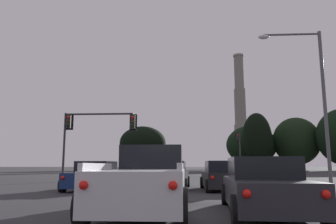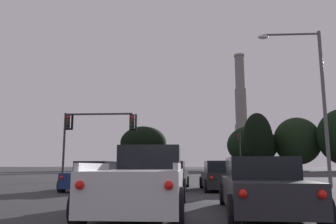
{
  "view_description": "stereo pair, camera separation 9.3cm",
  "coord_description": "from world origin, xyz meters",
  "px_view_note": "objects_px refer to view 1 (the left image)",
  "views": [
    {
      "loc": [
        1.24,
        0.05,
        1.21
      ],
      "look_at": [
        -0.63,
        30.39,
        6.19
      ],
      "focal_mm": 35.0,
      "sensor_mm": 36.0,
      "label": 1
    },
    {
      "loc": [
        1.33,
        0.06,
        1.21
      ],
      "look_at": [
        -0.63,
        30.39,
        6.19
      ],
      "focal_mm": 35.0,
      "sensor_mm": 36.0,
      "label": 2
    }
  ],
  "objects_px": {
    "sedan_left_lane_front": "(95,176)",
    "street_lamp": "(314,89)",
    "hatchback_right_lane_front": "(222,177)",
    "traffic_light_overhead_left": "(90,128)",
    "sedan_right_lane_second": "(264,187)",
    "hatchback_center_lane_front": "(170,176)",
    "pickup_truck_center_lane_second": "(147,181)",
    "smokestack": "(241,122)",
    "traffic_light_far_right": "(239,147)"
  },
  "relations": [
    {
      "from": "sedan_left_lane_front",
      "to": "street_lamp",
      "type": "relative_size",
      "value": 0.52
    },
    {
      "from": "hatchback_right_lane_front",
      "to": "traffic_light_overhead_left",
      "type": "bearing_deg",
      "value": 137.42
    },
    {
      "from": "sedan_right_lane_second",
      "to": "hatchback_center_lane_front",
      "type": "bearing_deg",
      "value": 111.21
    },
    {
      "from": "pickup_truck_center_lane_second",
      "to": "hatchback_center_lane_front",
      "type": "distance_m",
      "value": 8.41
    },
    {
      "from": "pickup_truck_center_lane_second",
      "to": "street_lamp",
      "type": "xyz_separation_m",
      "value": [
        8.48,
        10.08,
        4.83
      ]
    },
    {
      "from": "pickup_truck_center_lane_second",
      "to": "smokestack",
      "type": "relative_size",
      "value": 0.12
    },
    {
      "from": "sedan_left_lane_front",
      "to": "traffic_light_far_right",
      "type": "distance_m",
      "value": 34.77
    },
    {
      "from": "smokestack",
      "to": "hatchback_center_lane_front",
      "type": "bearing_deg",
      "value": -101.09
    },
    {
      "from": "sedan_left_lane_front",
      "to": "smokestack",
      "type": "xyz_separation_m",
      "value": [
        24.83,
        107.83,
        16.69
      ]
    },
    {
      "from": "sedan_left_lane_front",
      "to": "hatchback_right_lane_front",
      "type": "height_order",
      "value": "hatchback_right_lane_front"
    },
    {
      "from": "sedan_right_lane_second",
      "to": "hatchback_right_lane_front",
      "type": "height_order",
      "value": "hatchback_right_lane_front"
    },
    {
      "from": "sedan_left_lane_front",
      "to": "pickup_truck_center_lane_second",
      "type": "distance_m",
      "value": 8.57
    },
    {
      "from": "hatchback_center_lane_front",
      "to": "street_lamp",
      "type": "distance_m",
      "value": 9.83
    },
    {
      "from": "sedan_left_lane_front",
      "to": "hatchback_center_lane_front",
      "type": "xyz_separation_m",
      "value": [
        3.82,
        0.65,
        -0.0
      ]
    },
    {
      "from": "sedan_left_lane_front",
      "to": "hatchback_right_lane_front",
      "type": "distance_m",
      "value": 6.43
    },
    {
      "from": "traffic_light_far_right",
      "to": "traffic_light_overhead_left",
      "type": "height_order",
      "value": "traffic_light_far_right"
    },
    {
      "from": "sedan_left_lane_front",
      "to": "street_lamp",
      "type": "bearing_deg",
      "value": 13.03
    },
    {
      "from": "pickup_truck_center_lane_second",
      "to": "hatchback_right_lane_front",
      "type": "height_order",
      "value": "pickup_truck_center_lane_second"
    },
    {
      "from": "sedan_left_lane_front",
      "to": "pickup_truck_center_lane_second",
      "type": "relative_size",
      "value": 0.86
    },
    {
      "from": "hatchback_right_lane_front",
      "to": "hatchback_center_lane_front",
      "type": "distance_m",
      "value": 2.74
    },
    {
      "from": "sedan_left_lane_front",
      "to": "street_lamp",
      "type": "height_order",
      "value": "street_lamp"
    },
    {
      "from": "smokestack",
      "to": "sedan_right_lane_second",
      "type": "bearing_deg",
      "value": -98.89
    },
    {
      "from": "pickup_truck_center_lane_second",
      "to": "sedan_left_lane_front",
      "type": "bearing_deg",
      "value": 114.89
    },
    {
      "from": "pickup_truck_center_lane_second",
      "to": "hatchback_right_lane_front",
      "type": "relative_size",
      "value": 1.33
    },
    {
      "from": "sedan_left_lane_front",
      "to": "street_lamp",
      "type": "distance_m",
      "value": 13.31
    },
    {
      "from": "street_lamp",
      "to": "pickup_truck_center_lane_second",
      "type": "bearing_deg",
      "value": -130.09
    },
    {
      "from": "pickup_truck_center_lane_second",
      "to": "traffic_light_overhead_left",
      "type": "xyz_separation_m",
      "value": [
        -6.39,
        15.39,
        3.21
      ]
    },
    {
      "from": "sedan_left_lane_front",
      "to": "sedan_right_lane_second",
      "type": "xyz_separation_m",
      "value": [
        6.71,
        -8.03,
        0.0
      ]
    },
    {
      "from": "sedan_right_lane_second",
      "to": "hatchback_center_lane_front",
      "type": "xyz_separation_m",
      "value": [
        -2.89,
        8.68,
        -0.0
      ]
    },
    {
      "from": "traffic_light_overhead_left",
      "to": "street_lamp",
      "type": "height_order",
      "value": "street_lamp"
    },
    {
      "from": "traffic_light_far_right",
      "to": "street_lamp",
      "type": "relative_size",
      "value": 0.66
    },
    {
      "from": "hatchback_center_lane_front",
      "to": "pickup_truck_center_lane_second",
      "type": "bearing_deg",
      "value": -88.77
    },
    {
      "from": "pickup_truck_center_lane_second",
      "to": "traffic_light_overhead_left",
      "type": "relative_size",
      "value": 0.96
    },
    {
      "from": "traffic_light_far_right",
      "to": "smokestack",
      "type": "distance_m",
      "value": 77.67
    },
    {
      "from": "hatchback_center_lane_front",
      "to": "smokestack",
      "type": "bearing_deg",
      "value": 81.28
    },
    {
      "from": "sedan_right_lane_second",
      "to": "hatchback_center_lane_front",
      "type": "distance_m",
      "value": 9.15
    },
    {
      "from": "traffic_light_far_right",
      "to": "street_lamp",
      "type": "bearing_deg",
      "value": -90.28
    },
    {
      "from": "hatchback_right_lane_front",
      "to": "traffic_light_far_right",
      "type": "height_order",
      "value": "traffic_light_far_right"
    },
    {
      "from": "pickup_truck_center_lane_second",
      "to": "sedan_right_lane_second",
      "type": "distance_m",
      "value": 3.08
    },
    {
      "from": "traffic_light_far_right",
      "to": "traffic_light_overhead_left",
      "type": "bearing_deg",
      "value": -121.29
    },
    {
      "from": "pickup_truck_center_lane_second",
      "to": "traffic_light_far_right",
      "type": "distance_m",
      "value": 41.15
    },
    {
      "from": "sedan_right_lane_second",
      "to": "street_lamp",
      "type": "distance_m",
      "value": 12.7
    },
    {
      "from": "hatchback_right_lane_front",
      "to": "traffic_light_far_right",
      "type": "distance_m",
      "value": 33.24
    },
    {
      "from": "hatchback_center_lane_front",
      "to": "street_lamp",
      "type": "bearing_deg",
      "value": 13.74
    },
    {
      "from": "pickup_truck_center_lane_second",
      "to": "smokestack",
      "type": "height_order",
      "value": "smokestack"
    },
    {
      "from": "pickup_truck_center_lane_second",
      "to": "street_lamp",
      "type": "height_order",
      "value": "street_lamp"
    },
    {
      "from": "sedan_left_lane_front",
      "to": "hatchback_center_lane_front",
      "type": "distance_m",
      "value": 3.87
    },
    {
      "from": "hatchback_center_lane_front",
      "to": "hatchback_right_lane_front",
      "type": "bearing_deg",
      "value": -15.69
    },
    {
      "from": "smokestack",
      "to": "traffic_light_overhead_left",
      "type": "bearing_deg",
      "value": -105.39
    },
    {
      "from": "sedan_right_lane_second",
      "to": "traffic_light_overhead_left",
      "type": "height_order",
      "value": "traffic_light_overhead_left"
    }
  ]
}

